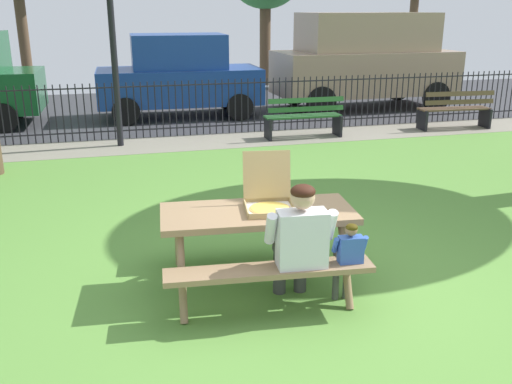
{
  "coord_description": "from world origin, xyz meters",
  "views": [
    {
      "loc": [
        -1.8,
        -4.81,
        2.57
      ],
      "look_at": [
        -0.38,
        0.58,
        0.75
      ],
      "focal_mm": 39.73,
      "sensor_mm": 36.0,
      "label": 1
    }
  ],
  "objects": [
    {
      "name": "ground",
      "position": [
        0.0,
        1.47,
        -0.01
      ],
      "size": [
        28.0,
        10.94,
        0.02
      ],
      "primitive_type": "cube",
      "color": "#5E943D"
    },
    {
      "name": "park_bench_center",
      "position": [
        2.1,
        6.1,
        0.42
      ],
      "size": [
        1.6,
        0.47,
        0.85
      ],
      "color": "#265929",
      "rests_on": "ground"
    },
    {
      "name": "pizza_box_open",
      "position": [
        -0.4,
        0.02,
        0.87
      ],
      "size": [
        0.53,
        0.57,
        0.51
      ],
      "color": "tan",
      "rests_on": "picnic_table_foreground"
    },
    {
      "name": "cobblestone_walkway",
      "position": [
        0.0,
        6.24,
        -0.0
      ],
      "size": [
        28.0,
        1.4,
        0.01
      ],
      "primitive_type": "cube",
      "color": "gray"
    },
    {
      "name": "iron_fence_streetside",
      "position": [
        -0.0,
        6.94,
        0.58
      ],
      "size": [
        20.63,
        0.03,
        1.15
      ],
      "color": "black",
      "rests_on": "ground"
    },
    {
      "name": "park_bench_right",
      "position": [
        5.64,
        6.1,
        0.42
      ],
      "size": [
        1.63,
        0.57,
        0.85
      ],
      "color": "brown",
      "rests_on": "ground"
    },
    {
      "name": "picnic_table_foreground",
      "position": [
        -0.52,
        -0.02,
        0.6
      ],
      "size": [
        1.93,
        1.64,
        0.79
      ],
      "color": "#967553",
      "rests_on": "ground"
    },
    {
      "name": "child_at_table",
      "position": [
        0.14,
        -0.61,
        0.5
      ],
      "size": [
        0.32,
        0.31,
        0.82
      ],
      "color": "#4B4B4B",
      "rests_on": "ground"
    },
    {
      "name": "parked_car_center",
      "position": [
        4.85,
        9.15,
        1.31
      ],
      "size": [
        4.74,
        2.15,
        2.46
      ],
      "color": "#9F836C",
      "rests_on": "ground"
    },
    {
      "name": "adult_at_table",
      "position": [
        -0.29,
        -0.54,
        0.66
      ],
      "size": [
        0.63,
        0.62,
        1.19
      ],
      "color": "#3D3D3D",
      "rests_on": "ground"
    },
    {
      "name": "lamp_post_walkway",
      "position": [
        -1.6,
        6.34,
        2.34
      ],
      "size": [
        0.28,
        0.28,
        3.79
      ],
      "color": "black",
      "rests_on": "ground"
    },
    {
      "name": "street_asphalt",
      "position": [
        0.0,
        10.41,
        -0.01
      ],
      "size": [
        28.0,
        6.95,
        0.01
      ],
      "primitive_type": "cube",
      "color": "#38383D"
    },
    {
      "name": "parked_car_left",
      "position": [
        -0.05,
        9.15,
        1.01
      ],
      "size": [
        3.95,
        1.92,
        1.98
      ],
      "color": "navy",
      "rests_on": "ground"
    }
  ]
}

